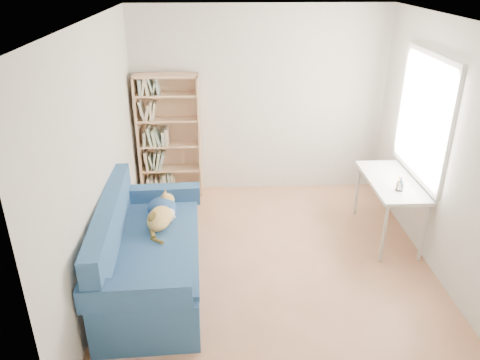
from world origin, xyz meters
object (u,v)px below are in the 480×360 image
desk (391,186)px  pen_cup (400,185)px  bookshelf (170,141)px  sofa (148,255)px

desk → pen_cup: size_ratio=7.16×
bookshelf → desk: (2.71, -1.29, -0.13)m
bookshelf → pen_cup: 3.12m
sofa → bookshelf: (0.05, 2.15, 0.44)m
desk → pen_cup: bearing=-93.2°
bookshelf → sofa: bearing=-91.4°
desk → pen_cup: pen_cup is taller
sofa → desk: sofa is taller
bookshelf → pen_cup: bookshelf is taller
sofa → bookshelf: size_ratio=1.16×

